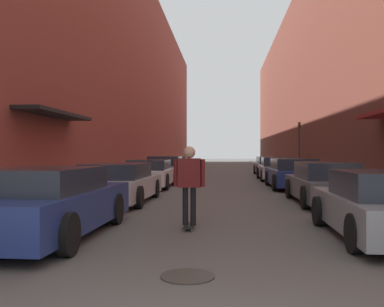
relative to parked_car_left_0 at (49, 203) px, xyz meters
The scene contains 18 objects.
ground 21.90m from the parked_car_left_0, 81.78° to the left, with size 148.81×148.81×0.00m, color #4C4947.
curb_strip_left 28.51m from the parked_car_left_0, 93.96° to the left, with size 1.80×67.64×0.12m.
curb_strip_right 29.61m from the parked_car_left_0, 73.86° to the left, with size 1.80×67.64×0.12m.
building_row_left 29.75m from the parked_car_left_0, 99.71° to the left, with size 4.90×67.64×15.85m.
building_row_right 31.27m from the parked_car_left_0, 68.62° to the left, with size 4.90×67.64×14.83m.
parked_car_left_0 is the anchor object (origin of this frame).
parked_car_left_1 5.55m from the parked_car_left_0, 90.80° to the left, with size 2.09×4.78×1.25m.
parked_car_left_2 11.28m from the parked_car_left_0, 90.28° to the left, with size 2.01×4.52×1.25m.
parked_car_left_3 16.22m from the parked_car_left_0, 90.09° to the left, with size 2.09×4.10×1.36m.
parked_car_left_4 21.89m from the parked_car_left_0, 90.20° to the left, with size 1.94×4.48×1.28m.
parked_car_right_0 6.19m from the parked_car_left_0, ahead, with size 1.88×4.20×1.25m.
parked_car_right_1 8.56m from the parked_car_left_0, 41.95° to the left, with size 1.86×4.62×1.29m.
parked_car_right_2 13.01m from the parked_car_left_0, 61.07° to the left, with size 2.07×4.81×1.31m.
parked_car_right_3 17.88m from the parked_car_left_0, 69.46° to the left, with size 2.06×4.31×1.31m.
parked_car_right_4 23.28m from the parked_car_left_0, 74.07° to the left, with size 1.91×4.69×1.29m.
skateboarder 2.81m from the parked_car_left_0, 23.50° to the left, with size 0.66×0.78×1.72m.
manhole_cover 3.70m from the parked_car_left_0, 39.61° to the right, with size 0.70×0.70×0.02m.
traffic_light 25.20m from the parked_car_left_0, 69.77° to the left, with size 0.16×0.22×3.65m.
Camera 1 is at (0.15, -2.38, 1.60)m, focal length 40.00 mm.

